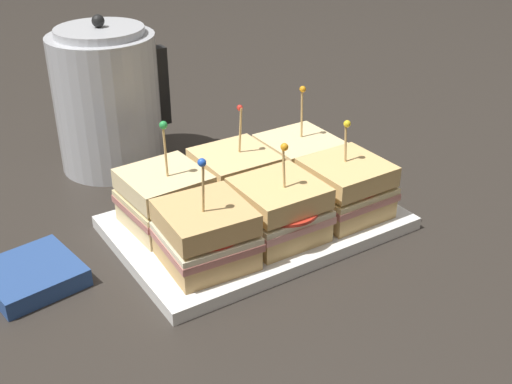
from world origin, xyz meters
name	(u,v)px	position (x,y,z in m)	size (l,w,h in m)	color
ground_plane	(256,228)	(0.00, 0.00, 0.00)	(6.00, 6.00, 0.00)	#2D2823
serving_platter	(256,223)	(0.00, 0.00, 0.01)	(0.39, 0.26, 0.02)	white
sandwich_front_left	(206,235)	(-0.11, -0.06, 0.06)	(0.12, 0.12, 0.15)	tan
sandwich_front_center	(278,210)	(0.00, -0.06, 0.06)	(0.11, 0.12, 0.14)	tan
sandwich_front_right	(346,188)	(0.12, -0.06, 0.06)	(0.11, 0.11, 0.14)	tan
sandwich_back_left	(165,199)	(-0.11, 0.05, 0.06)	(0.12, 0.12, 0.16)	beige
sandwich_back_center	(235,178)	(0.00, 0.06, 0.06)	(0.11, 0.11, 0.15)	#DBB77A
sandwich_back_right	(299,161)	(0.11, 0.06, 0.06)	(0.11, 0.11, 0.16)	beige
kettle_steel	(108,100)	(-0.09, 0.31, 0.12)	(0.19, 0.17, 0.26)	#B7BABF
napkin_stack	(32,275)	(-0.31, 0.04, 0.01)	(0.12, 0.12, 0.02)	navy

